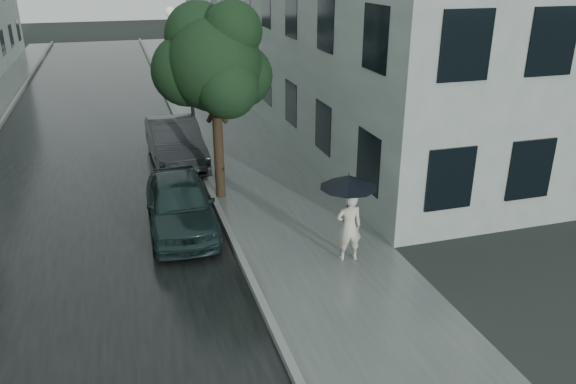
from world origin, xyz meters
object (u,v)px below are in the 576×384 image
object	(u,v)px
lamp_post	(186,73)
car_near	(180,203)
pedestrian	(349,227)
street_tree	(214,63)
car_far	(175,142)

from	to	relation	value
lamp_post	car_near	world-z (taller)	lamp_post
pedestrian	street_tree	world-z (taller)	street_tree
lamp_post	car_far	xyz separation A→B (m)	(-0.60, -0.75, -2.10)
pedestrian	car_near	xyz separation A→B (m)	(-3.40, 2.67, -0.12)
street_tree	car_far	distance (m)	4.44
street_tree	car_far	world-z (taller)	street_tree
pedestrian	lamp_post	size ratio (longest dim) A/B	0.32
lamp_post	street_tree	bearing A→B (deg)	-102.13
car_near	car_far	bearing A→B (deg)	86.45
pedestrian	car_far	world-z (taller)	pedestrian
car_far	pedestrian	bearing A→B (deg)	-71.11
pedestrian	lamp_post	world-z (taller)	lamp_post
pedestrian	car_far	bearing A→B (deg)	-64.85
car_near	car_far	world-z (taller)	car_far
pedestrian	lamp_post	distance (m)	8.99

